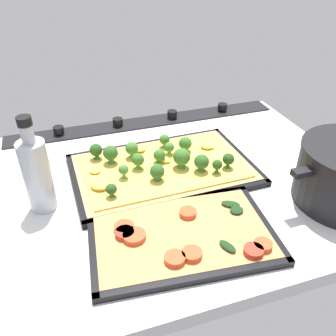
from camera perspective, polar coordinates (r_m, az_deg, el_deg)
ground_plane at (r=81.79cm, az=1.91°, el=-2.54°), size 80.65×65.67×3.00cm
stove_control_panel at (r=104.82cm, az=-3.56°, el=7.39°), size 77.42×7.00×2.60cm
baking_tray_front at (r=82.82cm, az=-0.79°, el=-0.43°), size 41.38×27.34×1.30cm
broccoli_pizza at (r=81.98cm, az=-1.12°, el=0.48°), size 38.91×24.88×6.03cm
baking_tray_back at (r=66.31cm, az=2.19°, el=-10.72°), size 34.77×24.34×1.30cm
veggie_pizza_back at (r=65.59cm, az=2.22°, el=-10.44°), size 32.15×21.73×1.90cm
oil_bottle at (r=72.59cm, az=-20.01°, el=-0.82°), size 5.27×5.27×19.86cm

